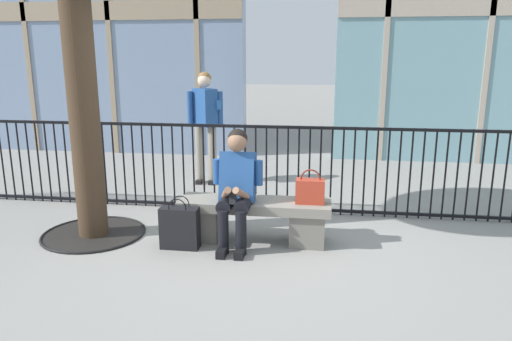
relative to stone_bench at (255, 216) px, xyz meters
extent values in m
plane|color=gray|center=(0.00, 0.00, -0.27)|extent=(60.00, 60.00, 0.00)
cube|color=gray|center=(0.00, 0.00, 0.13)|extent=(1.60, 0.44, 0.10)
cube|color=slate|center=(-0.56, 0.00, -0.10)|extent=(0.36, 0.37, 0.35)
cube|color=slate|center=(0.56, 0.00, -0.10)|extent=(0.36, 0.37, 0.35)
cylinder|color=black|center=(-0.26, -0.18, 0.20)|extent=(0.15, 0.40, 0.15)
cylinder|color=black|center=(-0.26, -0.38, -0.05)|extent=(0.11, 0.11, 0.45)
cube|color=black|center=(-0.26, -0.44, -0.23)|extent=(0.09, 0.22, 0.08)
cylinder|color=black|center=(-0.08, -0.18, 0.20)|extent=(0.15, 0.40, 0.15)
cylinder|color=black|center=(-0.08, -0.38, -0.05)|extent=(0.11, 0.11, 0.45)
cube|color=black|center=(-0.08, -0.44, -0.23)|extent=(0.09, 0.22, 0.08)
cube|color=#234C8C|center=(-0.17, -0.04, 0.44)|extent=(0.36, 0.30, 0.55)
cylinder|color=#234C8C|center=(-0.39, -0.04, 0.49)|extent=(0.08, 0.08, 0.26)
cylinder|color=#8E664C|center=(-0.25, -0.26, 0.32)|extent=(0.16, 0.28, 0.20)
cylinder|color=#234C8C|center=(0.05, -0.04, 0.49)|extent=(0.08, 0.08, 0.26)
cylinder|color=#8E664C|center=(-0.09, -0.26, 0.32)|extent=(0.16, 0.28, 0.20)
cube|color=black|center=(-0.17, -0.32, 0.30)|extent=(0.07, 0.10, 0.13)
sphere|color=#8E664C|center=(-0.17, -0.06, 0.81)|extent=(0.20, 0.20, 0.20)
sphere|color=black|center=(-0.17, -0.03, 0.84)|extent=(0.20, 0.20, 0.20)
cube|color=#B23823|center=(0.58, -0.01, 0.30)|extent=(0.30, 0.16, 0.25)
torus|color=maroon|center=(0.58, -0.01, 0.43)|extent=(0.21, 0.02, 0.21)
cube|color=black|center=(-0.73, -0.31, -0.06)|extent=(0.39, 0.16, 0.43)
torus|color=black|center=(-0.73, -0.37, 0.18)|extent=(0.19, 0.01, 0.19)
torus|color=black|center=(-0.73, -0.25, 0.18)|extent=(0.19, 0.01, 0.19)
cylinder|color=gray|center=(-1.20, 2.28, 0.18)|extent=(0.13, 0.13, 0.90)
cube|color=black|center=(-1.20, 2.24, -0.24)|extent=(0.09, 0.22, 0.06)
cylinder|color=gray|center=(-1.00, 2.28, 0.18)|extent=(0.13, 0.13, 0.90)
cube|color=black|center=(-1.00, 2.24, -0.24)|extent=(0.09, 0.22, 0.06)
cube|color=#234C8C|center=(-1.10, 2.28, 0.91)|extent=(0.43, 0.42, 0.56)
cylinder|color=#234C8C|center=(-1.33, 2.28, 0.89)|extent=(0.08, 0.08, 0.52)
cylinder|color=#234C8C|center=(-0.86, 2.28, 0.89)|extent=(0.08, 0.08, 0.52)
sphere|color=beige|center=(-1.10, 2.28, 1.31)|extent=(0.20, 0.20, 0.20)
sphere|color=olive|center=(-1.10, 2.30, 1.34)|extent=(0.20, 0.20, 0.20)
cube|color=#2D6BB7|center=(-0.86, 2.18, 0.96)|extent=(0.07, 0.01, 0.14)
cylinder|color=black|center=(-3.62, 1.00, 0.28)|extent=(0.02, 0.02, 1.11)
cylinder|color=black|center=(-3.49, 1.00, 0.28)|extent=(0.02, 0.02, 1.11)
cylinder|color=black|center=(-3.35, 1.00, 0.28)|extent=(0.02, 0.02, 1.11)
cylinder|color=black|center=(-3.22, 1.00, 0.28)|extent=(0.02, 0.02, 1.11)
cylinder|color=black|center=(-3.09, 1.00, 0.28)|extent=(0.02, 0.02, 1.11)
cylinder|color=black|center=(-2.95, 1.00, 0.28)|extent=(0.02, 0.02, 1.11)
cylinder|color=black|center=(-2.82, 1.00, 0.28)|extent=(0.02, 0.02, 1.11)
cylinder|color=black|center=(-2.68, 1.00, 0.28)|extent=(0.02, 0.02, 1.11)
cylinder|color=black|center=(-2.55, 1.00, 0.28)|extent=(0.02, 0.02, 1.11)
cylinder|color=black|center=(-2.42, 1.00, 0.28)|extent=(0.02, 0.02, 1.11)
cylinder|color=black|center=(-2.28, 1.00, 0.28)|extent=(0.02, 0.02, 1.11)
cylinder|color=black|center=(-2.15, 1.00, 0.28)|extent=(0.02, 0.02, 1.11)
cylinder|color=black|center=(-2.01, 1.00, 0.28)|extent=(0.02, 0.02, 1.11)
cylinder|color=black|center=(-1.88, 1.00, 0.28)|extent=(0.02, 0.02, 1.11)
cylinder|color=black|center=(-1.74, 1.00, 0.28)|extent=(0.02, 0.02, 1.11)
cylinder|color=black|center=(-1.61, 1.00, 0.28)|extent=(0.02, 0.02, 1.11)
cylinder|color=black|center=(-1.48, 1.00, 0.28)|extent=(0.02, 0.02, 1.11)
cylinder|color=black|center=(-1.34, 1.00, 0.28)|extent=(0.02, 0.02, 1.11)
cylinder|color=black|center=(-1.21, 1.00, 0.28)|extent=(0.02, 0.02, 1.11)
cylinder|color=black|center=(-1.07, 1.00, 0.28)|extent=(0.02, 0.02, 1.11)
cylinder|color=black|center=(-0.94, 1.00, 0.28)|extent=(0.02, 0.02, 1.11)
cylinder|color=black|center=(-0.81, 1.00, 0.28)|extent=(0.02, 0.02, 1.11)
cylinder|color=black|center=(-0.67, 1.00, 0.28)|extent=(0.02, 0.02, 1.11)
cylinder|color=black|center=(-0.54, 1.00, 0.28)|extent=(0.02, 0.02, 1.11)
cylinder|color=black|center=(-0.40, 1.00, 0.28)|extent=(0.02, 0.02, 1.11)
cylinder|color=black|center=(-0.27, 1.00, 0.28)|extent=(0.02, 0.02, 1.11)
cylinder|color=black|center=(-0.13, 1.00, 0.28)|extent=(0.02, 0.02, 1.11)
cylinder|color=black|center=(0.00, 1.00, 0.28)|extent=(0.02, 0.02, 1.11)
cylinder|color=black|center=(0.13, 1.00, 0.28)|extent=(0.02, 0.02, 1.11)
cylinder|color=black|center=(0.27, 1.00, 0.28)|extent=(0.02, 0.02, 1.11)
cylinder|color=black|center=(0.40, 1.00, 0.28)|extent=(0.02, 0.02, 1.11)
cylinder|color=black|center=(0.54, 1.00, 0.28)|extent=(0.02, 0.02, 1.11)
cylinder|color=black|center=(0.67, 1.00, 0.28)|extent=(0.02, 0.02, 1.11)
cylinder|color=black|center=(0.81, 1.00, 0.28)|extent=(0.02, 0.02, 1.11)
cylinder|color=black|center=(0.94, 1.00, 0.28)|extent=(0.02, 0.02, 1.11)
cylinder|color=black|center=(1.07, 1.00, 0.28)|extent=(0.02, 0.02, 1.11)
cylinder|color=black|center=(1.21, 1.00, 0.28)|extent=(0.02, 0.02, 1.11)
cylinder|color=black|center=(1.34, 1.00, 0.28)|extent=(0.02, 0.02, 1.11)
cylinder|color=black|center=(1.48, 1.00, 0.28)|extent=(0.02, 0.02, 1.11)
cylinder|color=black|center=(1.61, 1.00, 0.28)|extent=(0.02, 0.02, 1.11)
cylinder|color=black|center=(1.74, 1.00, 0.28)|extent=(0.02, 0.02, 1.11)
cylinder|color=black|center=(1.88, 1.00, 0.28)|extent=(0.02, 0.02, 1.11)
cylinder|color=black|center=(2.01, 1.00, 0.28)|extent=(0.02, 0.02, 1.11)
cylinder|color=black|center=(2.15, 1.00, 0.28)|extent=(0.02, 0.02, 1.11)
cylinder|color=black|center=(2.28, 1.00, 0.28)|extent=(0.02, 0.02, 1.11)
cylinder|color=black|center=(2.42, 1.00, 0.28)|extent=(0.02, 0.02, 1.11)
cylinder|color=black|center=(2.55, 1.00, 0.28)|extent=(0.02, 0.02, 1.11)
cylinder|color=black|center=(2.68, 1.00, 0.28)|extent=(0.02, 0.02, 1.11)
cylinder|color=black|center=(2.82, 1.00, 0.28)|extent=(0.02, 0.02, 1.11)
cube|color=black|center=(0.00, 1.00, -0.22)|extent=(8.59, 0.04, 0.04)
cube|color=black|center=(0.00, 1.00, 0.82)|extent=(8.59, 0.04, 0.04)
cylinder|color=black|center=(-1.79, -0.08, -0.27)|extent=(1.10, 1.10, 0.01)
torus|color=black|center=(-1.79, -0.08, -0.26)|extent=(1.13, 1.13, 0.03)
cylinder|color=#423021|center=(-1.79, -0.08, 1.43)|extent=(0.32, 0.32, 3.40)
camera|label=1|loc=(0.70, -4.72, 1.65)|focal=33.18mm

